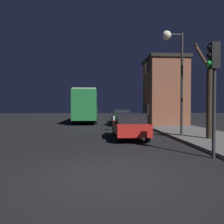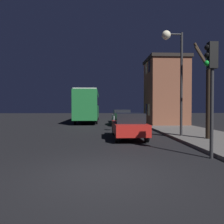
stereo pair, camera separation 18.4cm
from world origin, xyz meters
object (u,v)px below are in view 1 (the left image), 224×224
Objects in this scene: streetlamp at (174,58)px; bare_tree at (209,96)px; car_near_lane at (129,125)px; traffic_light at (213,75)px; car_mid_lane at (121,117)px; bus at (87,104)px.

streetlamp is 2.93m from bare_tree.
streetlamp is 1.43× the size of car_near_lane.
bare_tree reaches higher than traffic_light.
traffic_light is at bearing -82.69° from car_mid_lane.
streetlamp is 15.88m from bus.
traffic_light is 1.00× the size of car_mid_lane.
bare_tree is (1.44, -1.21, -2.24)m from streetlamp.
car_near_lane is (3.17, -14.62, -1.43)m from bus.
traffic_light is 14.38m from car_mid_lane.
streetlamp is 10.15m from car_mid_lane.
bare_tree is at bearing 64.69° from traffic_light.
bare_tree is at bearing -39.95° from streetlamp.
bus is (-7.17, 15.82, -0.18)m from bare_tree.
traffic_light is 0.78× the size of bare_tree.
traffic_light is 5.82m from car_near_lane.
car_near_lane is 9.18m from car_mid_lane.
bus reaches higher than car_near_lane.
streetlamp is at bearing -68.58° from bus.
bus is 3.00× the size of car_mid_lane.
car_mid_lane is at bearing 103.12° from streetlamp.
traffic_light reaches higher than car_mid_lane.
car_near_lane is at bearing -179.79° from streetlamp.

